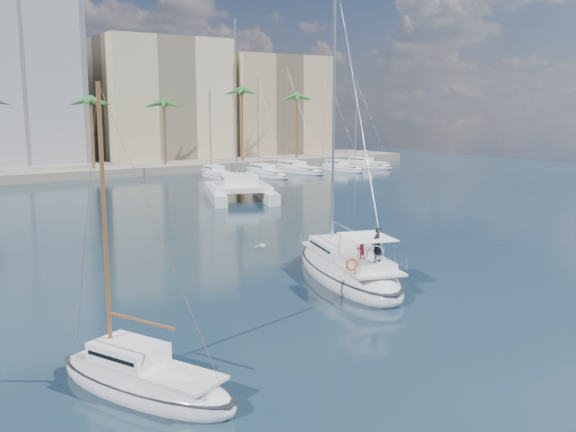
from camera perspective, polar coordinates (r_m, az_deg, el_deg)
ground at (r=36.04m, az=0.37°, el=-5.44°), size 160.00×160.00×0.00m
quay at (r=92.25m, az=-21.59°, el=3.56°), size 120.00×14.00×1.20m
building_beige at (r=107.13m, az=-11.30°, el=9.86°), size 20.00×14.00×20.00m
building_tan_right at (r=114.68m, az=-1.51°, el=9.52°), size 18.00×12.00×18.00m
palm_centre at (r=87.93m, az=-21.41°, el=9.63°), size 3.60×3.60×12.30m
palm_right at (r=101.11m, az=-2.00°, el=10.21°), size 3.60×3.60×12.30m
main_sloop at (r=35.67m, az=5.32°, el=-4.76°), size 7.10×12.36×17.49m
small_sloop at (r=22.60m, az=-12.71°, el=-14.07°), size 5.18×7.87×10.85m
catamaran at (r=66.39m, az=-4.33°, el=2.55°), size 10.51×13.95×18.19m
seagull at (r=42.42m, az=-2.29°, el=-2.63°), size 1.16×0.50×0.21m
moored_yacht_a at (r=85.98m, az=-6.34°, el=3.38°), size 3.37×9.52×11.90m
moored_yacht_b at (r=87.47m, az=-1.95°, el=3.54°), size 3.32×10.83×13.72m
moored_yacht_c at (r=92.69m, az=0.81°, el=3.90°), size 3.98×12.33×15.54m
moored_yacht_d at (r=94.97m, az=4.73°, el=4.01°), size 3.52×9.55×11.90m
moored_yacht_e at (r=100.65m, az=6.91°, el=4.29°), size 4.61×11.11×13.72m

